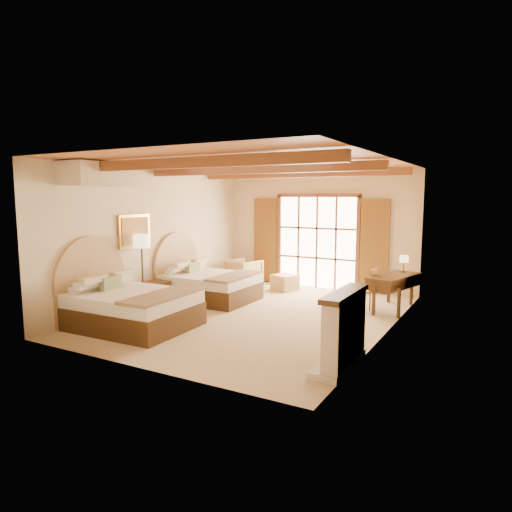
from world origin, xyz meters
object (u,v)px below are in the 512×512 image
Objects in this scene: bed_far at (204,282)px; desk at (394,291)px; bed_near at (125,303)px; nightstand at (157,293)px; armchair at (244,272)px.

bed_far reaches higher than desk.
desk is at bearing 40.33° from bed_near.
nightstand is at bearing 109.21° from bed_near.
bed_near is 1.49× the size of desk.
bed_far is at bearing 105.17° from armchair.
armchair is (-0.04, 1.98, -0.05)m from bed_far.
nightstand is (-0.58, -1.08, -0.14)m from bed_far.
bed_near is 1.09× the size of bed_far.
desk reaches higher than nightstand.
desk is at bearing -175.82° from armchair.
bed_near reaches higher than desk.
bed_near is 4.63m from armchair.
armchair is 4.42m from desk.
bed_far is 4.48m from desk.
bed_near is 1.69m from nightstand.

